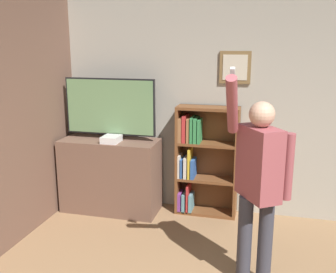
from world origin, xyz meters
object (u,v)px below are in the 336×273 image
Objects in this scene: television at (110,108)px; game_console at (111,139)px; person at (258,178)px; bookshelf at (201,160)px.

television reaches higher than game_console.
person is at bearing -33.85° from television.
game_console is at bearing -155.07° from person.
bookshelf is 1.61m from person.
person is (1.87, -1.25, -0.33)m from television.
television is at bearing -157.63° from person.
bookshelf is 0.71× the size of person.
game_console is 1.15m from bookshelf.
television is 0.60× the size of person.
person is (1.80, -1.09, 0.03)m from game_console.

